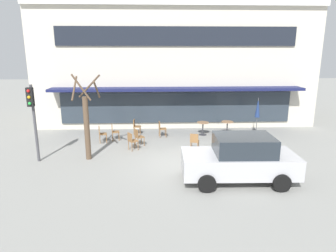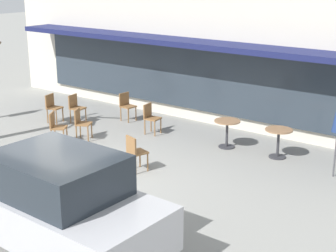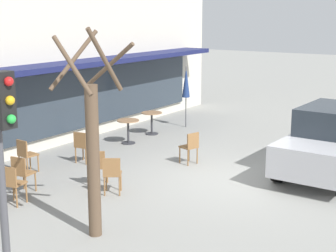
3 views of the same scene
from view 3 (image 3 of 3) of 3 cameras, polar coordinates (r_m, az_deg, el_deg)
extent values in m
plane|color=gray|center=(13.02, 7.14, -5.88)|extent=(80.00, 80.00, 0.00)
cube|color=#191E4C|center=(15.62, -10.91, 6.65)|extent=(15.06, 1.10, 0.16)
cube|color=#2D3842|center=(16.12, -11.98, 2.47)|extent=(14.18, 0.10, 1.90)
cylinder|color=#333338|center=(16.42, -4.41, -1.88)|extent=(0.44, 0.44, 0.03)
cylinder|color=#333338|center=(16.33, -4.43, -0.64)|extent=(0.07, 0.07, 0.70)
cylinder|color=#99704C|center=(16.25, -4.45, 0.61)|extent=(0.70, 0.70, 0.03)
cylinder|color=#333338|center=(17.61, -1.80, -0.86)|extent=(0.44, 0.44, 0.03)
cylinder|color=#333338|center=(17.53, -1.81, 0.30)|extent=(0.07, 0.07, 0.70)
cylinder|color=#99704C|center=(17.46, -1.82, 1.48)|extent=(0.70, 0.70, 0.03)
cylinder|color=#4C4C51|center=(18.51, 2.01, 3.22)|extent=(0.04, 0.04, 2.20)
cone|color=navy|center=(18.43, 2.02, 4.91)|extent=(0.28, 0.28, 1.10)
cylinder|color=olive|center=(12.77, -8.24, -5.22)|extent=(0.04, 0.04, 0.45)
cylinder|color=olive|center=(12.69, -6.74, -5.28)|extent=(0.04, 0.04, 0.45)
cylinder|color=olive|center=(12.46, -8.61, -5.69)|extent=(0.04, 0.04, 0.45)
cylinder|color=olive|center=(12.38, -7.08, -5.76)|extent=(0.04, 0.04, 0.45)
cube|color=olive|center=(12.50, -7.70, -4.42)|extent=(0.54, 0.54, 0.04)
cube|color=olive|center=(12.27, -7.93, -3.68)|extent=(0.22, 0.37, 0.40)
cylinder|color=olive|center=(11.95, -16.74, -6.89)|extent=(0.04, 0.04, 0.45)
cylinder|color=olive|center=(11.75, -15.42, -7.13)|extent=(0.04, 0.04, 0.45)
cylinder|color=olive|center=(11.70, -17.76, -7.37)|extent=(0.04, 0.04, 0.45)
cylinder|color=olive|center=(11.50, -16.43, -7.64)|extent=(0.04, 0.04, 0.45)
cube|color=olive|center=(11.65, -16.66, -6.12)|extent=(0.48, 0.48, 0.04)
cube|color=olive|center=(11.45, -17.28, -5.33)|extent=(0.12, 0.40, 0.40)
cylinder|color=olive|center=(12.62, -15.68, -5.79)|extent=(0.04, 0.04, 0.45)
cylinder|color=olive|center=(12.41, -14.47, -6.02)|extent=(0.04, 0.04, 0.45)
cylinder|color=olive|center=(12.37, -16.69, -6.21)|extent=(0.04, 0.04, 0.45)
cylinder|color=olive|center=(12.16, -15.46, -6.47)|extent=(0.04, 0.04, 0.45)
cube|color=olive|center=(12.32, -15.64, -5.04)|extent=(0.46, 0.46, 0.04)
cube|color=olive|center=(12.12, -16.24, -4.27)|extent=(0.10, 0.40, 0.40)
cylinder|color=olive|center=(14.12, -15.03, -3.79)|extent=(0.04, 0.04, 0.45)
cylinder|color=olive|center=(13.86, -14.18, -4.05)|extent=(0.04, 0.04, 0.45)
cylinder|color=olive|center=(13.93, -16.15, -4.08)|extent=(0.04, 0.04, 0.45)
cylinder|color=olive|center=(13.67, -15.31, -4.35)|extent=(0.04, 0.04, 0.45)
cube|color=olive|center=(13.83, -15.22, -3.09)|extent=(0.43, 0.43, 0.04)
cube|color=olive|center=(13.67, -15.88, -2.36)|extent=(0.07, 0.40, 0.40)
cylinder|color=olive|center=(12.13, -6.85, -6.13)|extent=(0.04, 0.04, 0.45)
cylinder|color=olive|center=(12.10, -5.25, -6.15)|extent=(0.04, 0.04, 0.45)
cylinder|color=olive|center=(11.81, -7.05, -6.66)|extent=(0.04, 0.04, 0.45)
cylinder|color=olive|center=(11.78, -5.40, -6.68)|extent=(0.04, 0.04, 0.45)
cube|color=olive|center=(11.88, -6.17, -5.28)|extent=(0.55, 0.55, 0.04)
cube|color=olive|center=(11.64, -6.29, -4.52)|extent=(0.25, 0.36, 0.40)
cylinder|color=olive|center=(14.21, 1.31, -3.26)|extent=(0.04, 0.04, 0.45)
cylinder|color=olive|center=(14.43, 2.34, -3.02)|extent=(0.04, 0.04, 0.45)
cylinder|color=olive|center=(13.96, 2.23, -3.55)|extent=(0.04, 0.04, 0.45)
cylinder|color=olive|center=(14.18, 3.26, -3.30)|extent=(0.04, 0.04, 0.45)
cube|color=olive|center=(14.13, 2.29, -2.32)|extent=(0.50, 0.50, 0.04)
cube|color=olive|center=(13.95, 2.79, -1.60)|extent=(0.39, 0.15, 0.40)
cylinder|color=olive|center=(14.70, -9.40, -2.89)|extent=(0.04, 0.04, 0.45)
cylinder|color=olive|center=(14.50, -8.31, -3.06)|extent=(0.04, 0.04, 0.45)
cylinder|color=olive|center=(14.43, -10.19, -3.20)|extent=(0.04, 0.04, 0.45)
cylinder|color=olive|center=(14.24, -9.09, -3.38)|extent=(0.04, 0.04, 0.45)
cube|color=olive|center=(14.40, -9.28, -2.19)|extent=(0.44, 0.44, 0.04)
cube|color=olive|center=(14.21, -9.73, -1.50)|extent=(0.09, 0.40, 0.40)
cube|color=#B7B7BC|center=(13.74, 17.83, -2.37)|extent=(4.24, 1.90, 0.76)
cylinder|color=black|center=(12.95, 12.17, -4.69)|extent=(0.65, 0.24, 0.64)
cylinder|color=black|center=(15.30, 15.99, -2.23)|extent=(0.65, 0.24, 0.64)
cylinder|color=brown|center=(9.46, -8.29, -3.97)|extent=(0.24, 0.24, 2.84)
cylinder|color=brown|center=(9.53, -6.46, 6.77)|extent=(0.08, 1.12, 0.86)
cylinder|color=brown|center=(9.54, -10.41, 7.25)|extent=(1.07, 0.32, 1.06)
cylinder|color=brown|center=(8.83, -10.58, 6.61)|extent=(0.13, 0.91, 0.99)
cylinder|color=brown|center=(8.85, -7.01, 7.25)|extent=(0.81, 0.15, 1.13)
cylinder|color=#47474C|center=(7.85, -17.99, -5.82)|extent=(0.12, 0.12, 3.40)
cube|color=black|center=(7.43, -17.74, 2.74)|extent=(0.26, 0.20, 0.80)
sphere|color=red|center=(7.29, -17.23, 4.74)|extent=(0.13, 0.13, 0.13)
sphere|color=gold|center=(7.33, -17.10, 2.73)|extent=(0.13, 0.13, 0.13)
sphere|color=green|center=(7.38, -16.97, 0.74)|extent=(0.13, 0.13, 0.13)
camera|label=1|loc=(11.97, 69.77, 7.82)|focal=32.00mm
camera|label=2|loc=(19.30, 39.50, 11.47)|focal=55.00mm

